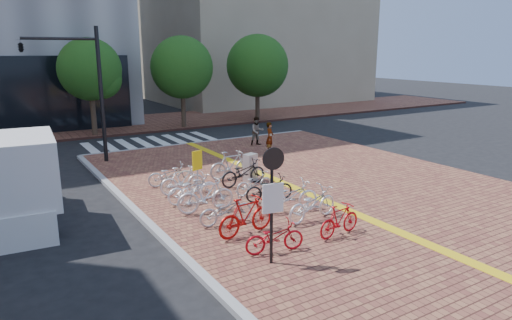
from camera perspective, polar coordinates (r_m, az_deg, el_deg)
ground at (r=15.32m, az=2.72°, el=-6.85°), size 120.00×120.00×0.00m
sidewalk at (r=14.07m, az=25.14°, el=-9.77°), size 14.00×34.00×0.15m
tactile_strip at (r=13.26m, az=22.73°, el=-10.57°), size 0.40×34.00×0.01m
kerb_north at (r=26.83m, az=-6.40°, el=2.19°), size 14.00×0.25×0.15m
far_sidewalk at (r=34.24m, az=-17.46°, el=4.12°), size 70.00×8.00×0.15m
building_beige at (r=51.16m, az=-0.75°, el=17.70°), size 20.00×18.00×18.00m
crosswalk at (r=27.76m, az=-12.84°, el=2.17°), size 7.50×4.00×0.01m
street_trees at (r=32.14m, az=-7.46°, el=11.26°), size 16.20×4.60×6.35m
bike_0 at (r=12.12m, az=2.33°, el=-9.59°), size 1.71×0.89×0.85m
bike_1 at (r=13.15m, az=-1.26°, el=-7.01°), size 1.95×0.76×1.14m
bike_2 at (r=13.99m, az=-3.77°, el=-6.23°), size 1.78×0.69×0.92m
bike_3 at (r=14.99m, az=-6.31°, el=-4.43°), size 1.98×0.76×1.16m
bike_4 at (r=16.05m, az=-7.97°, el=-3.56°), size 1.94×0.81×1.00m
bike_5 at (r=17.04m, az=-9.19°, el=-2.50°), size 1.75×0.51×1.05m
bike_6 at (r=18.12m, az=-10.68°, el=-1.82°), size 1.81×0.92×0.91m
bike_7 at (r=13.33m, az=10.39°, el=-7.39°), size 1.61×0.63×0.94m
bike_8 at (r=14.39m, az=7.05°, el=-5.46°), size 2.07×0.97×1.05m
bike_9 at (r=15.03m, az=4.22°, el=-4.54°), size 2.10×1.07×1.05m
bike_10 at (r=16.06m, az=1.66°, el=-3.56°), size 1.83×0.92×0.92m
bike_11 at (r=16.87m, az=-0.23°, el=-2.84°), size 1.65×0.73×0.84m
bike_12 at (r=17.87m, az=-1.59°, el=-1.57°), size 2.02×0.82×1.04m
bike_13 at (r=18.84m, az=-3.15°, el=-0.59°), size 1.95×0.57×1.17m
pedestrian_a at (r=23.69m, az=1.74°, el=2.86°), size 0.68×0.65×1.57m
pedestrian_b at (r=25.44m, az=0.14°, el=3.63°), size 0.86×0.73×1.58m
utility_box at (r=18.48m, az=-0.73°, el=-0.93°), size 0.60×0.51×1.12m
yellow_sign at (r=16.74m, az=-7.32°, el=-0.53°), size 0.44×0.17×1.65m
notice_sign at (r=11.00m, az=2.08°, el=-3.99°), size 0.55×0.17×2.97m
traffic_light_pole at (r=22.23m, az=-22.68°, el=10.30°), size 3.36×1.29×6.25m
box_truck at (r=16.04m, az=-28.20°, el=-2.41°), size 2.56×5.19×2.91m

